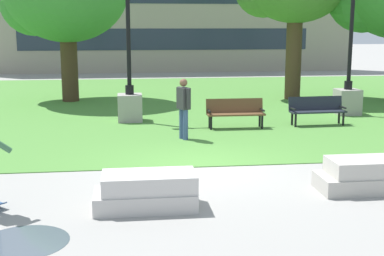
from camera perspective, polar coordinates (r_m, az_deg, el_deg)
name	(u,v)px	position (r m, az deg, el deg)	size (l,w,h in m)	color
ground_plane	(201,167)	(12.22, 0.96, -4.23)	(140.00, 140.00, 0.00)	gray
grass_lawn	(167,103)	(21.97, -2.73, 2.66)	(40.00, 20.00, 0.02)	#4C8438
concrete_block_left	(147,191)	(9.55, -4.83, -6.76)	(1.80, 0.90, 0.64)	#BCB7B2
concrete_block_right	(367,175)	(11.05, 18.17, -4.81)	(1.86, 0.90, 0.64)	#B2ADA3
puddle	(23,242)	(8.59, -17.55, -11.50)	(1.37, 1.37, 0.01)	#47515B
park_bench_near_right	(317,109)	(17.61, 13.17, 2.01)	(1.82, 0.61, 0.90)	#1E232D
park_bench_far_left	(235,111)	(16.71, 4.64, 1.79)	(1.80, 0.55, 0.90)	brown
lamp_post_right	(348,86)	(19.87, 16.32, 4.28)	(1.32, 0.80, 4.95)	gray
lamp_post_left	(130,90)	(17.85, -6.68, 4.03)	(1.32, 0.80, 5.13)	gray
person_bystander_near_lawn	(184,105)	(14.93, -0.91, 2.43)	(0.38, 0.61, 1.71)	#384C7A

